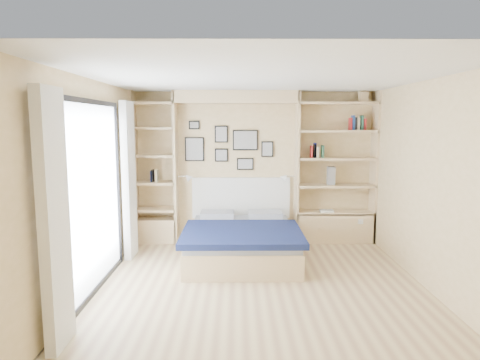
{
  "coord_description": "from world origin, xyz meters",
  "views": [
    {
      "loc": [
        -0.29,
        -4.94,
        2.0
      ],
      "look_at": [
        -0.25,
        0.9,
        1.21
      ],
      "focal_mm": 32.0,
      "sensor_mm": 36.0,
      "label": 1
    }
  ],
  "objects": [
    {
      "name": "ground",
      "position": [
        0.0,
        0.0,
        0.0
      ],
      "size": [
        4.5,
        4.5,
        0.0
      ],
      "primitive_type": "plane",
      "color": "tan",
      "rests_on": "ground"
    },
    {
      "name": "room_shell",
      "position": [
        -0.39,
        1.52,
        1.08
      ],
      "size": [
        4.5,
        4.5,
        4.5
      ],
      "color": "beige",
      "rests_on": "ground"
    },
    {
      "name": "bed",
      "position": [
        -0.22,
        1.2,
        0.27
      ],
      "size": [
        1.66,
        2.07,
        1.07
      ],
      "color": "#E2C08B",
      "rests_on": "ground"
    },
    {
      "name": "photo_gallery",
      "position": [
        -0.45,
        2.22,
        1.6
      ],
      "size": [
        1.48,
        0.02,
        0.82
      ],
      "color": "black",
      "rests_on": "ground"
    },
    {
      "name": "reading_lamps",
      "position": [
        -0.3,
        2.0,
        1.1
      ],
      "size": [
        1.92,
        0.12,
        0.15
      ],
      "color": "silver",
      "rests_on": "ground"
    },
    {
      "name": "shelf_decor",
      "position": [
        1.12,
        2.07,
        1.7
      ],
      "size": [
        3.56,
        0.23,
        2.03
      ],
      "color": "#A51E1E",
      "rests_on": "ground"
    },
    {
      "name": "deck_chair",
      "position": [
        -2.9,
        0.16,
        0.41
      ],
      "size": [
        0.66,
        0.93,
        0.85
      ],
      "rotation": [
        0.0,
        0.0,
        -0.2
      ],
      "color": "tan",
      "rests_on": "ground"
    }
  ]
}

